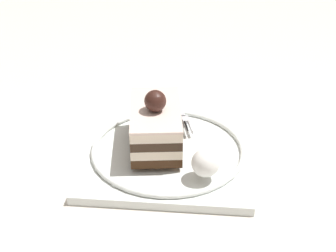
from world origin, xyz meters
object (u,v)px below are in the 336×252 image
(dessert_plate, at_px, (168,152))
(whipped_cream_dollop, at_px, (206,163))
(cake_slice, at_px, (156,125))
(fork, at_px, (182,113))

(dessert_plate, height_order, whipped_cream_dollop, whipped_cream_dollop)
(dessert_plate, bearing_deg, whipped_cream_dollop, 34.76)
(dessert_plate, height_order, cake_slice, cake_slice)
(whipped_cream_dollop, distance_m, fork, 0.14)
(whipped_cream_dollop, bearing_deg, dessert_plate, -145.24)
(cake_slice, distance_m, fork, 0.09)
(dessert_plate, distance_m, whipped_cream_dollop, 0.08)
(dessert_plate, distance_m, fork, 0.08)
(whipped_cream_dollop, height_order, fork, whipped_cream_dollop)
(dessert_plate, bearing_deg, fork, 165.46)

